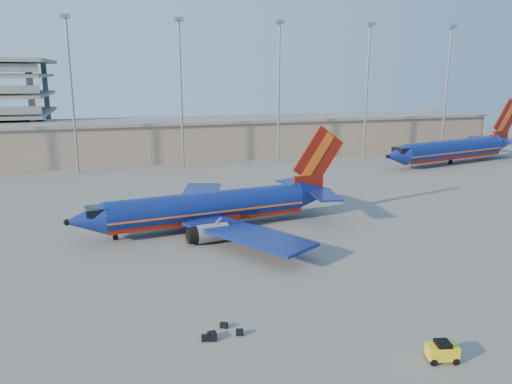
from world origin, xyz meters
TOP-DOWN VIEW (x-y plane):
  - ground at (0.00, 0.00)m, footprint 220.00×220.00m
  - terminal_building at (10.00, 58.00)m, footprint 122.00×16.00m
  - light_mast_row at (5.00, 46.00)m, footprint 101.60×1.60m
  - aircraft_main at (-6.91, 5.36)m, footprint 35.32×33.79m
  - aircraft_second at (49.97, 34.70)m, footprint 38.21×17.03m
  - baggage_tug at (1.83, -27.57)m, footprint 2.20×1.60m
  - luggage_pile at (-11.85, -20.38)m, footprint 3.18×2.13m

SIDE VIEW (x-z plane):
  - ground at x=0.00m, z-range 0.00..0.00m
  - luggage_pile at x=-11.85m, z-range -0.03..0.47m
  - baggage_tug at x=1.83m, z-range 0.03..1.46m
  - aircraft_main at x=-6.91m, z-range -3.43..8.55m
  - aircraft_second at x=49.97m, z-range -3.55..9.57m
  - terminal_building at x=10.00m, z-range 0.07..8.57m
  - light_mast_row at x=5.00m, z-range 3.23..31.88m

